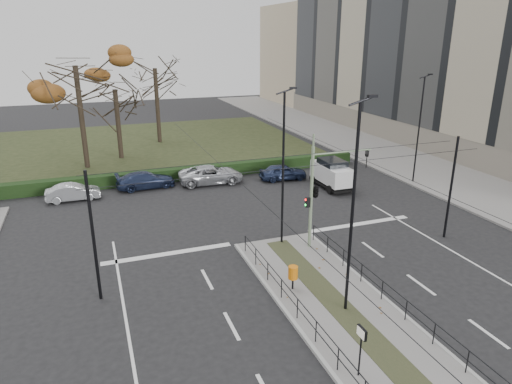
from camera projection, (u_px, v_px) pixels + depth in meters
ground at (313, 282)px, 21.85m from camera, size 140.00×140.00×0.00m
median_island at (339, 308)px, 19.61m from camera, size 4.40×15.00×0.14m
sidewalk_east at (372, 149)px, 47.24m from camera, size 8.00×90.00×0.14m
park at (124, 147)px, 48.29m from camera, size 38.00×26.00×0.10m
hedge at (139, 178)px, 36.24m from camera, size 38.00×1.00×1.00m
apartment_block at (449, 44)px, 48.90m from camera, size 13.09×52.10×21.64m
median_railing at (342, 291)px, 19.22m from camera, size 4.14×13.24×0.92m
catenary at (300, 204)px, 22.18m from camera, size 20.00×34.00×6.00m
traffic_light at (317, 189)px, 24.30m from camera, size 3.88×2.17×5.65m
litter_bin at (293, 273)px, 20.75m from camera, size 0.44×0.44×1.13m
info_panel at (361, 338)px, 15.17m from camera, size 0.11×0.50×1.90m
streetlamp_median_near at (353, 209)px, 17.99m from camera, size 0.75×0.15×8.99m
streetlamp_median_far at (283, 168)px, 24.37m from camera, size 0.72×0.15×8.58m
streetlamp_sidewalk at (419, 129)px, 35.18m from camera, size 0.70×0.14×8.38m
parked_car_second at (73, 192)px, 32.56m from camera, size 3.71×1.34×1.22m
parked_car_third at (146, 180)px, 35.19m from camera, size 4.54×2.06×1.29m
parked_car_fourth at (211, 175)px, 36.36m from camera, size 5.26×2.69×1.42m
white_van at (332, 173)px, 35.13m from camera, size 1.91×4.11×2.24m
rust_tree at (75, 66)px, 37.84m from camera, size 8.69×8.69×11.52m
bare_tree_center at (155, 74)px, 48.09m from camera, size 5.76×5.76×10.47m
bare_tree_near at (115, 95)px, 41.91m from camera, size 5.69×5.69×8.56m
parked_car_fifth at (283, 172)px, 37.24m from camera, size 3.97×1.89×1.31m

